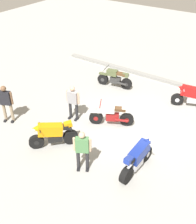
{
  "coord_description": "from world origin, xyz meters",
  "views": [
    {
      "loc": [
        4.35,
        -9.1,
        7.38
      ],
      "look_at": [
        -1.18,
        -0.96,
        0.75
      ],
      "focal_mm": 44.83,
      "sensor_mm": 36.0,
      "label": 1
    }
  ],
  "objects_px": {
    "motorcycle_cream_vintage": "(112,115)",
    "person_in_gray_shirt": "(73,101)",
    "person_in_black_shirt": "(6,101)",
    "motorcycle_red_sportbike": "(192,96)",
    "motorcycle_orange_sportbike": "(53,134)",
    "person_in_green_shirt": "(82,149)",
    "motorcycle_blue_sportbike": "(137,158)",
    "motorcycle_olive_vintage": "(115,78)"
  },
  "relations": [
    {
      "from": "motorcycle_cream_vintage",
      "to": "person_in_gray_shirt",
      "type": "distance_m",
      "value": 1.81
    },
    {
      "from": "person_in_black_shirt",
      "to": "person_in_gray_shirt",
      "type": "distance_m",
      "value": 2.89
    },
    {
      "from": "motorcycle_red_sportbike",
      "to": "motorcycle_orange_sportbike",
      "type": "height_order",
      "value": "same"
    },
    {
      "from": "motorcycle_cream_vintage",
      "to": "person_in_green_shirt",
      "type": "bearing_deg",
      "value": 73.03
    },
    {
      "from": "motorcycle_blue_sportbike",
      "to": "motorcycle_cream_vintage",
      "type": "relative_size",
      "value": 1.09
    },
    {
      "from": "motorcycle_olive_vintage",
      "to": "motorcycle_blue_sportbike",
      "type": "bearing_deg",
      "value": 117.93
    },
    {
      "from": "motorcycle_orange_sportbike",
      "to": "person_in_gray_shirt",
      "type": "xyz_separation_m",
      "value": [
        -0.51,
        1.92,
        0.35
      ]
    },
    {
      "from": "motorcycle_cream_vintage",
      "to": "person_in_black_shirt",
      "type": "relative_size",
      "value": 1.02
    },
    {
      "from": "motorcycle_cream_vintage",
      "to": "person_in_green_shirt",
      "type": "height_order",
      "value": "person_in_green_shirt"
    },
    {
      "from": "motorcycle_red_sportbike",
      "to": "person_in_gray_shirt",
      "type": "distance_m",
      "value": 5.71
    },
    {
      "from": "motorcycle_red_sportbike",
      "to": "motorcycle_cream_vintage",
      "type": "relative_size",
      "value": 1.04
    },
    {
      "from": "person_in_green_shirt",
      "to": "motorcycle_orange_sportbike",
      "type": "bearing_deg",
      "value": -132.16
    },
    {
      "from": "motorcycle_blue_sportbike",
      "to": "motorcycle_cream_vintage",
      "type": "bearing_deg",
      "value": 53.66
    },
    {
      "from": "motorcycle_blue_sportbike",
      "to": "motorcycle_orange_sportbike",
      "type": "distance_m",
      "value": 3.42
    },
    {
      "from": "motorcycle_olive_vintage",
      "to": "person_in_green_shirt",
      "type": "height_order",
      "value": "person_in_green_shirt"
    },
    {
      "from": "person_in_black_shirt",
      "to": "motorcycle_blue_sportbike",
      "type": "bearing_deg",
      "value": 70.69
    },
    {
      "from": "motorcycle_orange_sportbike",
      "to": "person_in_black_shirt",
      "type": "bearing_deg",
      "value": -50.4
    },
    {
      "from": "motorcycle_cream_vintage",
      "to": "motorcycle_olive_vintage",
      "type": "distance_m",
      "value": 3.48
    },
    {
      "from": "motorcycle_blue_sportbike",
      "to": "motorcycle_olive_vintage",
      "type": "relative_size",
      "value": 1.01
    },
    {
      "from": "motorcycle_red_sportbike",
      "to": "person_in_green_shirt",
      "type": "relative_size",
      "value": 1.14
    },
    {
      "from": "motorcycle_cream_vintage",
      "to": "person_in_green_shirt",
      "type": "distance_m",
      "value": 2.96
    },
    {
      "from": "motorcycle_olive_vintage",
      "to": "person_in_black_shirt",
      "type": "distance_m",
      "value": 5.86
    },
    {
      "from": "person_in_black_shirt",
      "to": "person_in_green_shirt",
      "type": "bearing_deg",
      "value": 59.59
    },
    {
      "from": "motorcycle_cream_vintage",
      "to": "person_in_black_shirt",
      "type": "xyz_separation_m",
      "value": [
        -3.94,
        -2.34,
        0.53
      ]
    },
    {
      "from": "motorcycle_orange_sportbike",
      "to": "person_in_black_shirt",
      "type": "xyz_separation_m",
      "value": [
        -2.79,
        0.16,
        0.43
      ]
    },
    {
      "from": "motorcycle_cream_vintage",
      "to": "person_in_black_shirt",
      "type": "height_order",
      "value": "person_in_black_shirt"
    },
    {
      "from": "motorcycle_blue_sportbike",
      "to": "motorcycle_orange_sportbike",
      "type": "height_order",
      "value": "same"
    },
    {
      "from": "motorcycle_red_sportbike",
      "to": "motorcycle_blue_sportbike",
      "type": "distance_m",
      "value": 5.29
    },
    {
      "from": "motorcycle_blue_sportbike",
      "to": "person_in_black_shirt",
      "type": "relative_size",
      "value": 1.11
    },
    {
      "from": "motorcycle_olive_vintage",
      "to": "motorcycle_orange_sportbike",
      "type": "height_order",
      "value": "motorcycle_orange_sportbike"
    },
    {
      "from": "motorcycle_blue_sportbike",
      "to": "person_in_gray_shirt",
      "type": "relative_size",
      "value": 1.18
    },
    {
      "from": "motorcycle_red_sportbike",
      "to": "motorcycle_olive_vintage",
      "type": "distance_m",
      "value": 4.11
    },
    {
      "from": "motorcycle_olive_vintage",
      "to": "motorcycle_red_sportbike",
      "type": "bearing_deg",
      "value": 174.72
    },
    {
      "from": "motorcycle_olive_vintage",
      "to": "person_in_gray_shirt",
      "type": "bearing_deg",
      "value": 80.02
    },
    {
      "from": "motorcycle_red_sportbike",
      "to": "motorcycle_cream_vintage",
      "type": "distance_m",
      "value": 4.19
    },
    {
      "from": "person_in_gray_shirt",
      "to": "person_in_green_shirt",
      "type": "relative_size",
      "value": 1.01
    },
    {
      "from": "motorcycle_red_sportbike",
      "to": "person_in_gray_shirt",
      "type": "relative_size",
      "value": 1.12
    },
    {
      "from": "motorcycle_olive_vintage",
      "to": "person_in_green_shirt",
      "type": "xyz_separation_m",
      "value": [
        2.27,
        -5.91,
        0.44
      ]
    },
    {
      "from": "motorcycle_orange_sportbike",
      "to": "person_in_green_shirt",
      "type": "bearing_deg",
      "value": 120.96
    },
    {
      "from": "motorcycle_cream_vintage",
      "to": "motorcycle_orange_sportbike",
      "type": "bearing_deg",
      "value": 37.1
    },
    {
      "from": "motorcycle_olive_vintage",
      "to": "motorcycle_orange_sportbike",
      "type": "distance_m",
      "value": 5.58
    },
    {
      "from": "person_in_black_shirt",
      "to": "motorcycle_cream_vintage",
      "type": "bearing_deg",
      "value": 96.94
    }
  ]
}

